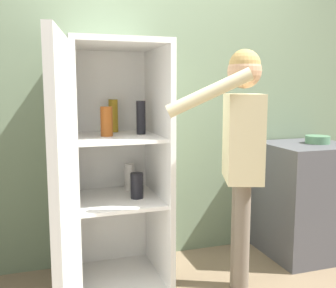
# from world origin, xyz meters

# --- Properties ---
(wall_back) EXTENTS (7.00, 0.06, 2.55)m
(wall_back) POSITION_xyz_m (0.00, 0.98, 1.27)
(wall_back) COLOR gray
(wall_back) RESTS_ON ground_plane
(refrigerator) EXTENTS (0.77, 1.27, 1.64)m
(refrigerator) POSITION_xyz_m (-0.44, 0.52, 0.82)
(refrigerator) COLOR white
(refrigerator) RESTS_ON ground_plane
(person) EXTENTS (0.70, 0.48, 1.58)m
(person) POSITION_xyz_m (0.36, 0.21, 1.02)
(person) COLOR #726656
(person) RESTS_ON ground_plane
(counter) EXTENTS (0.66, 0.63, 0.91)m
(counter) POSITION_xyz_m (1.19, 0.62, 0.45)
(counter) COLOR #4C4C51
(counter) RESTS_ON ground_plane
(bowl) EXTENTS (0.19, 0.19, 0.06)m
(bowl) POSITION_xyz_m (1.27, 0.62, 0.94)
(bowl) COLOR #517F5B
(bowl) RESTS_ON counter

